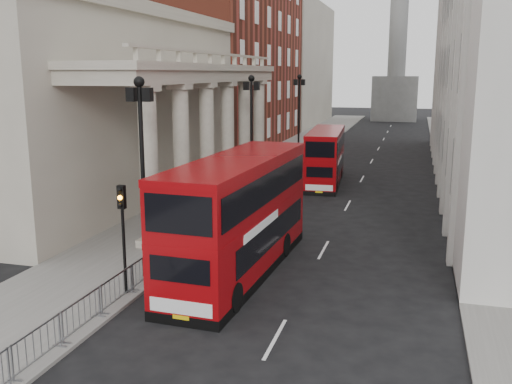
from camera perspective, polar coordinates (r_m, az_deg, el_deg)
ground at (r=21.43m, az=-14.21°, el=-12.11°), size 260.00×260.00×0.00m
sidewalk_west at (r=49.39m, az=0.11°, el=1.90°), size 6.00×140.00×0.12m
sidewalk_east at (r=47.75m, az=19.55°, el=0.87°), size 3.00×140.00×0.12m
kerb at (r=48.69m, az=3.46°, el=1.75°), size 0.20×140.00×0.14m
portico_building at (r=40.57m, az=-14.96°, el=7.80°), size 9.00×28.00×12.00m
brick_building at (r=68.09m, az=-1.95°, el=13.86°), size 9.00×32.00×22.00m
west_building_far at (r=99.04m, az=3.81°, el=12.62°), size 9.00×30.00×20.00m
east_building at (r=49.38m, az=23.43°, el=15.46°), size 8.00×55.00×25.00m
monument_column at (r=109.19m, az=14.05°, el=15.37°), size 8.00×8.00×54.20m
lamp_post_south at (r=23.72m, az=-11.29°, el=2.74°), size 1.05×0.44×8.32m
lamp_post_mid at (r=38.55m, az=-0.46°, el=6.38°), size 1.05×0.44×8.32m
lamp_post_north at (r=54.05m, az=4.32°, el=7.91°), size 1.05×0.44×8.32m
traffic_light at (r=22.29m, az=-13.21°, el=-2.67°), size 0.28×0.33×4.30m
crowd_barriers at (r=23.14m, az=-12.30°, el=-8.41°), size 0.50×18.75×1.10m
bus_near at (r=24.50m, az=-1.71°, el=-2.15°), size 3.37×11.87×5.07m
bus_far at (r=45.06m, az=6.97°, el=3.62°), size 3.04×9.93×4.23m
pedestrian_a at (r=34.03m, az=-6.42°, el=-0.95°), size 0.84×0.73×1.93m
pedestrian_b at (r=34.68m, az=-7.07°, el=-1.00°), size 0.86×0.72×1.60m
pedestrian_c at (r=40.82m, az=-3.92°, el=1.16°), size 1.00×0.76×1.83m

